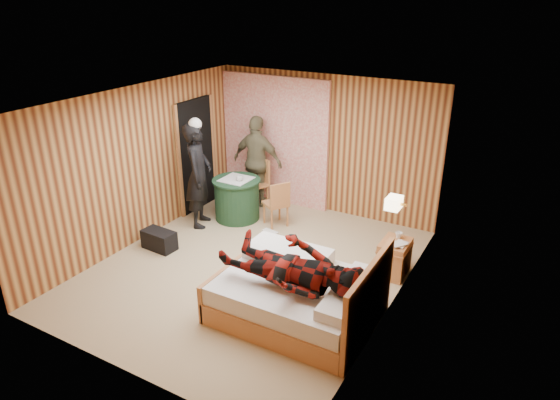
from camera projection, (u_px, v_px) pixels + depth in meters
The scene contains 23 objects.
floor at pixel (251, 268), 7.43m from camera, with size 4.20×5.00×0.01m, color tan.
ceiling at pixel (247, 101), 6.44m from camera, with size 4.20×5.00×0.01m, color white.
wall_back at pixel (325, 145), 8.93m from camera, with size 4.20×0.02×2.50m, color tan.
wall_left at pixel (138, 166), 7.89m from camera, with size 0.02×5.00×2.50m, color tan.
wall_right at pixel (396, 223), 5.98m from camera, with size 0.02×5.00×2.50m, color tan.
curtain at pixel (275, 140), 9.35m from camera, with size 2.20×0.08×2.40m, color white.
doorway at pixel (196, 156), 9.08m from camera, with size 0.06×0.90×2.05m, color black.
wall_lamp at pixel (394, 203), 6.40m from camera, with size 0.26×0.24×0.16m.
bed at pixel (298, 295), 6.26m from camera, with size 1.94×1.48×1.02m.
nightstand at pixel (394, 257), 7.18m from camera, with size 0.40×0.54×0.52m.
round_table at pixel (237, 199), 8.88m from camera, with size 0.85×0.85×0.76m.
chair_far at pixel (258, 179), 9.34m from camera, with size 0.55×0.55×0.93m.
chair_near at pixel (278, 201), 8.53m from camera, with size 0.52×0.52×0.83m.
duffel_bag at pixel (159, 240), 7.92m from camera, with size 0.54×0.29×0.31m, color black.
sneaker_left at pixel (270, 234), 8.30m from camera, with size 0.27×0.11×0.12m, color silver.
sneaker_right at pixel (279, 244), 7.98m from camera, with size 0.28×0.11×0.12m, color silver.
woman_standing at pixel (198, 175), 8.45m from camera, with size 0.66×0.44×1.82m, color black.
man_at_table at pixel (258, 162), 9.26m from camera, with size 1.01×0.42×1.72m, color #6E6849.
man_on_bed at pixel (291, 258), 5.82m from camera, with size 1.77×0.67×0.86m, color maroon.
book_lower at pixel (395, 242), 7.03m from camera, with size 0.17×0.22×0.02m, color silver.
book_upper at pixel (395, 241), 7.03m from camera, with size 0.16×0.22×0.02m, color silver.
cup_nightstand at pixel (399, 235), 7.16m from camera, with size 0.10×0.10×0.09m, color silver.
cup_table at pixel (239, 178), 8.63m from camera, with size 0.12×0.12×0.10m, color silver.
Camera 1 is at (3.54, -5.38, 3.86)m, focal length 32.00 mm.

